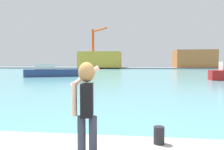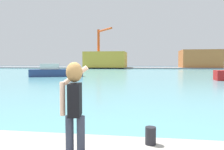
# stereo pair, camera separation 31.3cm
# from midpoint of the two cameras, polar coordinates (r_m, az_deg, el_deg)

# --- Properties ---
(ground_plane) EXTENTS (220.00, 220.00, 0.00)m
(ground_plane) POSITION_cam_midpoint_polar(r_m,az_deg,el_deg) (53.18, 7.87, 0.57)
(ground_plane) COLOR #334751
(harbor_water) EXTENTS (140.00, 100.00, 0.02)m
(harbor_water) POSITION_cam_midpoint_polar(r_m,az_deg,el_deg) (55.18, 7.89, 0.67)
(harbor_water) COLOR #599EA8
(harbor_water) RESTS_ON ground_plane
(far_shore_dock) EXTENTS (140.00, 20.00, 0.50)m
(far_shore_dock) POSITION_cam_midpoint_polar(r_m,az_deg,el_deg) (95.15, 8.12, 1.87)
(far_shore_dock) COLOR gray
(far_shore_dock) RESTS_ON ground_plane
(person_photographer) EXTENTS (0.53, 0.55, 1.74)m
(person_photographer) POSITION_cam_midpoint_polar(r_m,az_deg,el_deg) (3.82, -7.38, -6.83)
(person_photographer) COLOR #2D3342
(person_photographer) RESTS_ON quay_promenade
(harbor_bollard) EXTENTS (0.23, 0.23, 0.37)m
(harbor_bollard) POSITION_cam_midpoint_polar(r_m,az_deg,el_deg) (4.94, 11.77, -15.08)
(harbor_bollard) COLOR black
(harbor_bollard) RESTS_ON quay_promenade
(boat_moored) EXTENTS (9.08, 5.15, 2.23)m
(boat_moored) POSITION_cam_midpoint_polar(r_m,az_deg,el_deg) (39.21, -14.15, 0.80)
(boat_moored) COLOR navy
(boat_moored) RESTS_ON harbor_water
(warehouse_left) EXTENTS (16.30, 12.90, 6.23)m
(warehouse_left) POSITION_cam_midpoint_polar(r_m,az_deg,el_deg) (90.74, -1.45, 3.96)
(warehouse_left) COLOR gold
(warehouse_left) RESTS_ON far_shore_dock
(warehouse_right) EXTENTS (14.99, 12.28, 6.88)m
(warehouse_right) POSITION_cam_midpoint_polar(r_m,az_deg,el_deg) (94.82, 21.83, 3.90)
(warehouse_right) COLOR #B26633
(warehouse_right) RESTS_ON far_shore_dock
(port_crane) EXTENTS (7.28, 9.05, 15.10)m
(port_crane) POSITION_cam_midpoint_polar(r_m,az_deg,el_deg) (88.21, -3.00, 7.99)
(port_crane) COLOR #D84C19
(port_crane) RESTS_ON far_shore_dock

